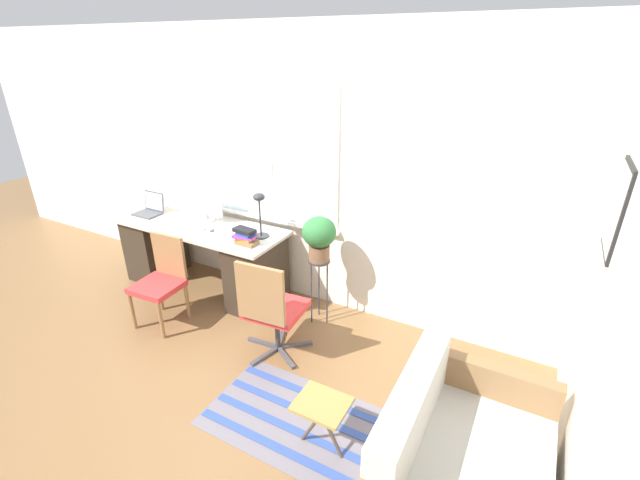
# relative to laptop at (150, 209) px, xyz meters

# --- Properties ---
(ground_plane) EXTENTS (14.00, 14.00, 0.00)m
(ground_plane) POSITION_rel_laptop_xyz_m (1.37, -0.34, -0.81)
(ground_plane) COLOR brown
(wall_back_with_window) EXTENTS (9.00, 0.12, 2.70)m
(wall_back_with_window) POSITION_rel_laptop_xyz_m (1.37, 0.42, 0.55)
(wall_back_with_window) COLOR white
(wall_back_with_window) RESTS_ON ground_plane
(wall_right_with_picture) EXTENTS (0.08, 9.00, 2.70)m
(wall_right_with_picture) POSITION_rel_laptop_xyz_m (4.28, -0.34, 0.54)
(wall_right_with_picture) COLOR white
(wall_right_with_picture) RESTS_ON ground_plane
(desk) EXTENTS (1.92, 0.69, 0.76)m
(desk) POSITION_rel_laptop_xyz_m (0.72, 0.00, -0.40)
(desk) COLOR beige
(desk) RESTS_ON ground_plane
(laptop) EXTENTS (0.29, 0.25, 0.23)m
(laptop) POSITION_rel_laptop_xyz_m (0.00, 0.00, 0.00)
(laptop) COLOR #4C4C51
(laptop) RESTS_ON desk
(monitor) EXTENTS (0.45, 0.19, 0.42)m
(monitor) POSITION_rel_laptop_xyz_m (0.70, 0.14, 0.17)
(monitor) COLOR silver
(monitor) RESTS_ON desk
(keyboard) EXTENTS (0.33, 0.11, 0.02)m
(keyboard) POSITION_rel_laptop_xyz_m (0.71, -0.10, -0.04)
(keyboard) COLOR silver
(keyboard) RESTS_ON desk
(mouse) EXTENTS (0.04, 0.06, 0.03)m
(mouse) POSITION_rel_laptop_xyz_m (0.96, -0.07, -0.03)
(mouse) COLOR slate
(mouse) RESTS_ON desk
(desk_lamp) EXTENTS (0.16, 0.16, 0.45)m
(desk_lamp) POSITION_rel_laptop_xyz_m (1.47, 0.07, 0.26)
(desk_lamp) COLOR #2D2D33
(desk_lamp) RESTS_ON desk
(book_stack) EXTENTS (0.24, 0.15, 0.16)m
(book_stack) POSITION_rel_laptop_xyz_m (1.45, -0.14, 0.02)
(book_stack) COLOR olive
(book_stack) RESTS_ON desk
(desk_chair_wooden) EXTENTS (0.44, 0.44, 0.86)m
(desk_chair_wooden) POSITION_rel_laptop_xyz_m (0.81, -0.66, -0.35)
(desk_chair_wooden) COLOR olive
(desk_chair_wooden) RESTS_ON ground_plane
(office_chair_swivel) EXTENTS (0.59, 0.60, 0.95)m
(office_chair_swivel) POSITION_rel_laptop_xyz_m (2.04, -0.60, -0.32)
(office_chair_swivel) COLOR #47474C
(office_chair_swivel) RESTS_ON ground_plane
(couch_loveseat) EXTENTS (0.83, 1.21, 0.87)m
(couch_loveseat) POSITION_rel_laptop_xyz_m (3.74, -1.28, -0.51)
(couch_loveseat) COLOR beige
(couch_loveseat) RESTS_ON ground_plane
(plant_stand) EXTENTS (0.20, 0.20, 0.67)m
(plant_stand) POSITION_rel_laptop_xyz_m (2.14, 0.06, -0.26)
(plant_stand) COLOR #333338
(plant_stand) RESTS_ON ground_plane
(potted_plant) EXTENTS (0.31, 0.31, 0.42)m
(potted_plant) POSITION_rel_laptop_xyz_m (2.14, 0.06, 0.11)
(potted_plant) COLOR brown
(potted_plant) RESTS_ON plant_stand
(floor_rug_striped) EXTENTS (1.49, 0.79, 0.01)m
(floor_rug_striped) POSITION_rel_laptop_xyz_m (2.68, -1.13, -0.80)
(floor_rug_striped) COLOR slate
(floor_rug_striped) RESTS_ON ground_plane
(folding_stool) EXTENTS (0.34, 0.29, 0.41)m
(folding_stool) POSITION_rel_laptop_xyz_m (2.87, -1.25, -0.45)
(folding_stool) COLOR olive
(folding_stool) RESTS_ON ground_plane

